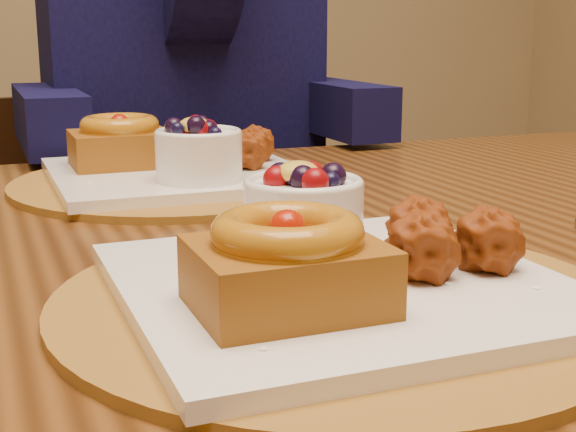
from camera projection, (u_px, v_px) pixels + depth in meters
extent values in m
cube|color=#371C0A|center=(237.00, 250.00, 0.74)|extent=(1.60, 0.90, 0.04)
cylinder|color=#371C0A|center=(563.00, 362.00, 1.41)|extent=(0.06, 0.06, 0.71)
cylinder|color=brown|center=(339.00, 300.00, 0.53)|extent=(0.38, 0.38, 0.01)
cube|color=white|center=(339.00, 285.00, 0.53)|extent=(0.28, 0.28, 0.01)
cube|color=#542A07|center=(287.00, 276.00, 0.46)|extent=(0.11, 0.09, 0.04)
torus|color=#975D09|center=(287.00, 232.00, 0.46)|extent=(0.09, 0.09, 0.02)
sphere|color=#981602|center=(287.00, 228.00, 0.46)|extent=(0.02, 0.02, 0.02)
sphere|color=#89360A|center=(419.00, 229.00, 0.57)|extent=(0.04, 0.04, 0.04)
sphere|color=#89360A|center=(422.00, 249.00, 0.52)|extent=(0.04, 0.04, 0.04)
sphere|color=#89360A|center=(488.00, 242.00, 0.54)|extent=(0.04, 0.04, 0.04)
cylinder|color=white|center=(303.00, 216.00, 0.59)|extent=(0.09, 0.09, 0.05)
torus|color=white|center=(303.00, 183.00, 0.58)|extent=(0.09, 0.09, 0.01)
ellipsoid|color=gold|center=(298.00, 172.00, 0.58)|extent=(0.03, 0.03, 0.02)
cylinder|color=brown|center=(178.00, 183.00, 0.93)|extent=(0.38, 0.38, 0.01)
cube|color=white|center=(178.00, 174.00, 0.93)|extent=(0.28, 0.28, 0.01)
cube|color=#542A07|center=(121.00, 149.00, 0.94)|extent=(0.11, 0.09, 0.04)
torus|color=#975D09|center=(120.00, 125.00, 0.94)|extent=(0.09, 0.09, 0.02)
sphere|color=#981602|center=(119.00, 123.00, 0.94)|extent=(0.02, 0.02, 0.02)
sphere|color=#89360A|center=(247.00, 151.00, 0.92)|extent=(0.05, 0.05, 0.05)
sphere|color=#89360A|center=(213.00, 147.00, 0.96)|extent=(0.05, 0.05, 0.05)
sphere|color=#89360A|center=(255.00, 144.00, 0.98)|extent=(0.05, 0.05, 0.05)
cylinder|color=white|center=(199.00, 157.00, 0.85)|extent=(0.09, 0.09, 0.05)
torus|color=white|center=(198.00, 133.00, 0.85)|extent=(0.09, 0.09, 0.01)
ellipsoid|color=gold|center=(194.00, 125.00, 0.84)|extent=(0.03, 0.03, 0.02)
cube|color=black|center=(35.00, 351.00, 1.35)|extent=(0.50, 0.50, 0.04)
cylinder|color=black|center=(89.00, 401.00, 1.63)|extent=(0.03, 0.03, 0.38)
cube|color=black|center=(181.00, 93.00, 1.35)|extent=(0.43, 0.23, 0.62)
cube|color=black|center=(49.00, 118.00, 1.16)|extent=(0.08, 0.31, 0.08)
cube|color=black|center=(334.00, 107.00, 1.33)|extent=(0.08, 0.31, 0.08)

